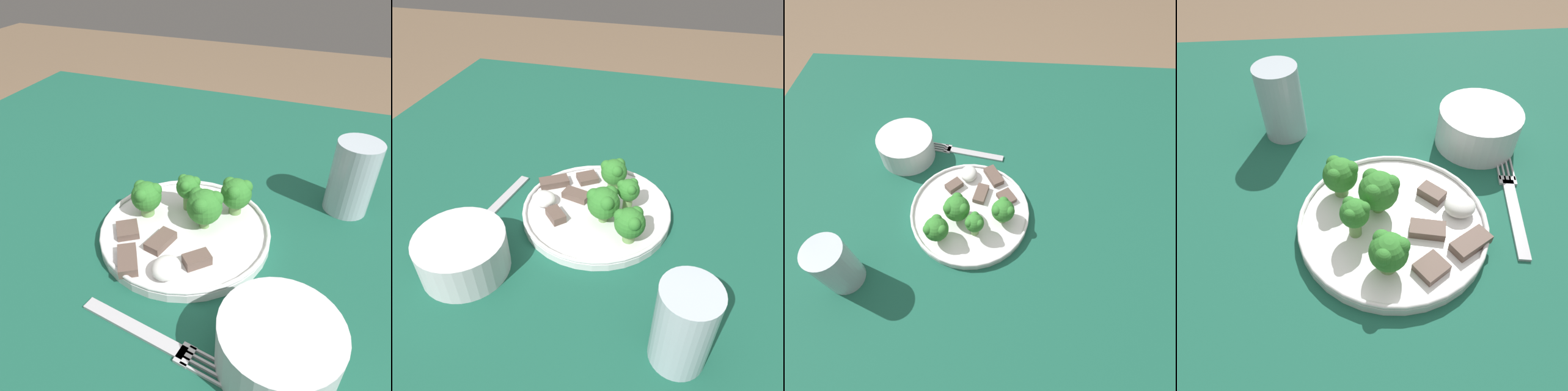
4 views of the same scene
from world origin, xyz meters
TOP-DOWN VIEW (x-y plane):
  - table at (0.00, 0.00)m, footprint 1.08×1.15m
  - dinner_plate at (0.01, 0.04)m, footprint 0.23×0.23m
  - fork at (0.17, 0.07)m, footprint 0.05×0.18m
  - cream_bowl at (0.15, 0.20)m, footprint 0.12×0.12m
  - drinking_glass at (-0.14, 0.25)m, footprint 0.06×0.06m
  - broccoli_floret_near_rim_left at (-0.04, 0.03)m, footprint 0.04×0.03m
  - broccoli_floret_center_left at (-0.01, 0.06)m, footprint 0.05×0.05m
  - broccoli_floret_back_left at (-0.05, 0.10)m, footprint 0.05×0.04m
  - broccoli_floret_front_left at (-0.01, -0.02)m, footprint 0.04×0.04m
  - meat_slice_front_slice at (0.06, 0.08)m, footprint 0.04×0.04m
  - meat_slice_middle_slice at (0.05, 0.02)m, footprint 0.05×0.03m
  - meat_slice_rear_slice at (0.04, -0.03)m, footprint 0.04×0.04m
  - meat_slice_edge_slice at (0.09, 0.00)m, footprint 0.05×0.05m
  - sauce_dollop at (0.09, 0.05)m, footprint 0.04×0.04m

SIDE VIEW (x-z plane):
  - table at x=0.00m, z-range 0.28..1.04m
  - fork at x=0.17m, z-range 0.76..0.77m
  - dinner_plate at x=0.01m, z-range 0.76..0.78m
  - meat_slice_rear_slice at x=0.04m, z-range 0.77..0.78m
  - meat_slice_middle_slice at x=0.05m, z-range 0.77..0.78m
  - meat_slice_edge_slice at x=0.09m, z-range 0.77..0.79m
  - meat_slice_front_slice at x=0.06m, z-range 0.77..0.79m
  - sauce_dollop at x=0.09m, z-range 0.77..0.80m
  - cream_bowl at x=0.15m, z-range 0.76..0.82m
  - broccoli_floret_front_left at x=-0.01m, z-range 0.78..0.83m
  - broccoli_floret_back_left at x=-0.05m, z-range 0.78..0.84m
  - broccoli_floret_center_left at x=-0.01m, z-range 0.78..0.84m
  - broccoli_floret_near_rim_left at x=-0.04m, z-range 0.78..0.84m
  - drinking_glass at x=-0.14m, z-range 0.76..0.87m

